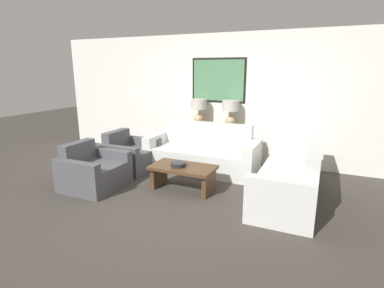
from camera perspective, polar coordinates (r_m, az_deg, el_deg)
name	(u,v)px	position (r m, az deg, el deg)	size (l,w,h in m)	color
ground_plane	(162,201)	(4.62, -5.70, -10.71)	(20.00, 20.00, 0.00)	#3D3833
back_wall	(219,98)	(6.51, 5.14, 8.75)	(8.03, 0.12, 2.65)	silver
console_table	(214,144)	(6.42, 4.15, 0.07)	(1.25, 0.39, 0.76)	brown
table_lamp_left	(199,108)	(6.41, 1.31, 6.78)	(0.35, 0.35, 0.56)	tan
table_lamp_right	(230,110)	(6.17, 7.34, 6.39)	(0.35, 0.35, 0.56)	tan
couch_by_back_wall	(202,155)	(5.86, 1.97, -2.05)	(2.16, 0.85, 0.90)	silver
couch_by_side	(292,179)	(4.83, 18.54, -6.41)	(0.85, 2.16, 0.90)	silver
coffee_table	(183,173)	(4.91, -1.72, -5.46)	(1.04, 0.58, 0.40)	#4C331E
decorative_bowl	(178,164)	(4.85, -2.60, -3.91)	(0.25, 0.25, 0.07)	#232328
armchair_near_back_wall	(130,156)	(6.04, -11.75, -2.23)	(0.86, 0.94, 0.74)	#4C4C51
armchair_near_camera	(93,172)	(5.29, -18.27, -5.04)	(0.86, 0.94, 0.74)	#4C4C51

